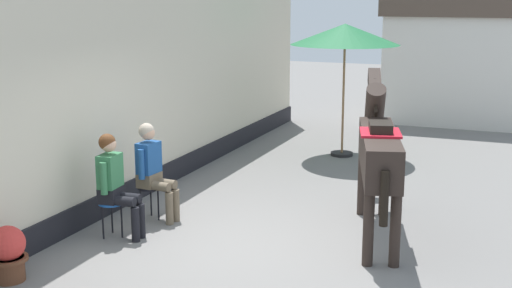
{
  "coord_description": "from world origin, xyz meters",
  "views": [
    {
      "loc": [
        3.15,
        -7.71,
        3.17
      ],
      "look_at": [
        -0.4,
        1.2,
        1.05
      ],
      "focal_mm": 48.37,
      "sensor_mm": 36.0,
      "label": 1
    }
  ],
  "objects_px": {
    "flower_planter_near": "(8,253)",
    "cafe_parasol": "(345,35)",
    "seated_visitor_near": "(115,180)",
    "seated_visitor_far": "(153,167)",
    "saddled_horse_center": "(378,150)",
    "spare_stool_white": "(372,173)"
  },
  "relations": [
    {
      "from": "seated_visitor_far",
      "to": "cafe_parasol",
      "type": "relative_size",
      "value": 0.54
    },
    {
      "from": "flower_planter_near",
      "to": "cafe_parasol",
      "type": "bearing_deg",
      "value": 75.36
    },
    {
      "from": "seated_visitor_far",
      "to": "spare_stool_white",
      "type": "bearing_deg",
      "value": 39.79
    },
    {
      "from": "seated_visitor_far",
      "to": "saddled_horse_center",
      "type": "distance_m",
      "value": 3.13
    },
    {
      "from": "flower_planter_near",
      "to": "cafe_parasol",
      "type": "relative_size",
      "value": 0.25
    },
    {
      "from": "seated_visitor_far",
      "to": "flower_planter_near",
      "type": "distance_m",
      "value": 2.54
    },
    {
      "from": "saddled_horse_center",
      "to": "flower_planter_near",
      "type": "height_order",
      "value": "saddled_horse_center"
    },
    {
      "from": "saddled_horse_center",
      "to": "spare_stool_white",
      "type": "xyz_separation_m",
      "value": [
        -0.42,
        1.65,
        -0.76
      ]
    },
    {
      "from": "seated_visitor_near",
      "to": "spare_stool_white",
      "type": "distance_m",
      "value": 4.09
    },
    {
      "from": "seated_visitor_near",
      "to": "flower_planter_near",
      "type": "relative_size",
      "value": 2.17
    },
    {
      "from": "seated_visitor_far",
      "to": "seated_visitor_near",
      "type": "bearing_deg",
      "value": -96.59
    },
    {
      "from": "cafe_parasol",
      "to": "spare_stool_white",
      "type": "height_order",
      "value": "cafe_parasol"
    },
    {
      "from": "seated_visitor_near",
      "to": "seated_visitor_far",
      "type": "bearing_deg",
      "value": 83.41
    },
    {
      "from": "flower_planter_near",
      "to": "cafe_parasol",
      "type": "height_order",
      "value": "cafe_parasol"
    },
    {
      "from": "saddled_horse_center",
      "to": "spare_stool_white",
      "type": "bearing_deg",
      "value": 104.14
    },
    {
      "from": "seated_visitor_far",
      "to": "saddled_horse_center",
      "type": "xyz_separation_m",
      "value": [
        3.06,
        0.55,
        0.38
      ]
    },
    {
      "from": "saddled_horse_center",
      "to": "cafe_parasol",
      "type": "relative_size",
      "value": 1.13
    },
    {
      "from": "seated_visitor_far",
      "to": "saddled_horse_center",
      "type": "relative_size",
      "value": 0.47
    },
    {
      "from": "cafe_parasol",
      "to": "spare_stool_white",
      "type": "relative_size",
      "value": 5.61
    },
    {
      "from": "seated_visitor_far",
      "to": "cafe_parasol",
      "type": "distance_m",
      "value": 5.29
    },
    {
      "from": "seated_visitor_near",
      "to": "seated_visitor_far",
      "type": "xyz_separation_m",
      "value": [
        0.09,
        0.81,
        0.0
      ]
    },
    {
      "from": "saddled_horse_center",
      "to": "flower_planter_near",
      "type": "relative_size",
      "value": 4.57
    }
  ]
}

